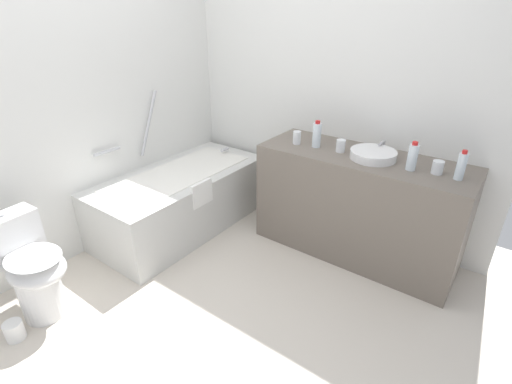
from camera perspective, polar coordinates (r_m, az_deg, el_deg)
name	(u,v)px	position (r m, az deg, el deg)	size (l,w,h in m)	color
ground_plane	(203,311)	(2.68, -7.93, -17.31)	(4.06, 4.06, 0.00)	beige
wall_back_tiled	(58,104)	(3.11, -27.74, 11.69)	(3.46, 0.10, 2.41)	silver
wall_right_mirror	(326,90)	(3.30, 10.56, 14.92)	(0.10, 2.94, 2.41)	silver
bathtub	(181,198)	(3.46, -11.19, -0.90)	(1.57, 0.74, 1.18)	silver
toilet	(31,269)	(2.81, -30.80, -9.94)	(0.36, 0.53, 0.70)	white
vanity_counter	(357,206)	(3.09, 15.02, -2.00)	(0.56, 1.56, 0.84)	#6B6056
sink_basin	(373,155)	(2.87, 17.24, 5.40)	(0.33, 0.33, 0.06)	white
sink_faucet	(383,147)	(3.04, 18.54, 6.51)	(0.12, 0.15, 0.08)	#B4B4B9
water_bottle_0	(461,166)	(2.72, 28.53, 3.45)	(0.06, 0.06, 0.20)	silver
water_bottle_1	(317,135)	(3.00, 9.16, 8.50)	(0.07, 0.07, 0.21)	silver
water_bottle_2	(413,157)	(2.74, 22.52, 4.91)	(0.07, 0.07, 0.20)	silver
drinking_glass_0	(341,146)	(2.94, 12.65, 6.81)	(0.07, 0.07, 0.09)	white
drinking_glass_1	(438,167)	(2.76, 25.70, 3.37)	(0.07, 0.07, 0.09)	white
drinking_glass_2	(297,138)	(3.06, 6.17, 8.16)	(0.06, 0.06, 0.10)	white
toilet_paper_roll	(14,331)	(2.86, -32.63, -17.20)	(0.11, 0.11, 0.12)	white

